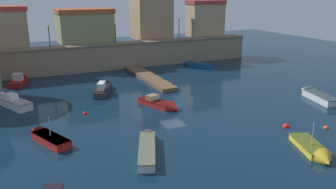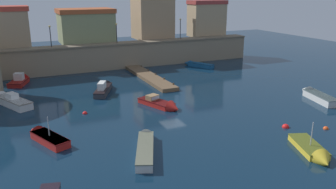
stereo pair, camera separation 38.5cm
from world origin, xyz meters
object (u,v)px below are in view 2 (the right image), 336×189
object	(u,v)px
moored_boat_3	(104,88)
mooring_buoy_2	(286,127)
moored_boat_4	(21,80)
mooring_buoy_0	(326,129)
moored_boat_9	(9,100)
moored_boat_1	(316,95)
moored_boat_2	(197,64)
mooring_buoy_1	(85,114)
moored_boat_0	(314,152)
moored_boat_8	(146,145)
quay_lamp_0	(50,32)
quay_lamp_1	(116,30)
moored_boat_5	(45,136)
moored_boat_7	(162,104)
quay_lamp_2	(180,25)

from	to	relation	value
moored_boat_3	mooring_buoy_2	bearing A→B (deg)	-120.99
moored_boat_4	mooring_buoy_0	distance (m)	38.54
moored_boat_4	moored_boat_9	size ratio (longest dim) A/B	0.70
moored_boat_1	moored_boat_3	distance (m)	25.68
moored_boat_2	mooring_buoy_2	xyz separation A→B (m)	(-5.53, -26.95, -0.34)
moored_boat_9	mooring_buoy_1	bearing A→B (deg)	-158.88
moored_boat_0	moored_boat_8	bearing A→B (deg)	-98.72
moored_boat_3	quay_lamp_0	bearing A→B (deg)	45.62
quay_lamp_1	mooring_buoy_0	xyz separation A→B (m)	(9.97, -33.23, -6.25)
moored_boat_5	moored_boat_7	distance (m)	13.12
moored_boat_8	mooring_buoy_2	world-z (taller)	moored_boat_8
moored_boat_8	moored_boat_5	bearing A→B (deg)	76.60
quay_lamp_0	quay_lamp_2	world-z (taller)	quay_lamp_2
mooring_buoy_1	mooring_buoy_2	xyz separation A→B (m)	(16.34, -11.56, 0.00)
quay_lamp_0	moored_boat_1	world-z (taller)	quay_lamp_0
moored_boat_8	moored_boat_4	bearing A→B (deg)	39.94
moored_boat_2	moored_boat_1	bearing A→B (deg)	162.01
mooring_buoy_2	quay_lamp_1	bearing A→B (deg)	102.30
moored_boat_1	moored_boat_3	size ratio (longest dim) A/B	1.01
moored_boat_7	mooring_buoy_2	size ratio (longest dim) A/B	8.77
moored_boat_8	mooring_buoy_1	bearing A→B (deg)	37.33
mooring_buoy_1	quay_lamp_2	bearing A→B (deg)	43.51
moored_boat_0	moored_boat_9	bearing A→B (deg)	-117.34
moored_boat_1	mooring_buoy_0	bearing A→B (deg)	151.95
quay_lamp_2	mooring_buoy_1	size ratio (longest dim) A/B	7.11
quay_lamp_2	quay_lamp_0	bearing A→B (deg)	180.00
moored_boat_2	moored_boat_3	distance (m)	19.69
moored_boat_9	mooring_buoy_2	distance (m)	29.62
mooring_buoy_0	mooring_buoy_2	distance (m)	3.62
quay_lamp_2	mooring_buoy_1	world-z (taller)	quay_lamp_2
moored_boat_2	quay_lamp_2	bearing A→B (deg)	-16.13
quay_lamp_1	moored_boat_1	distance (m)	31.29
quay_lamp_0	mooring_buoy_2	bearing A→B (deg)	-61.59
moored_boat_4	moored_boat_5	xyz separation A→B (m)	(1.08, -21.19, -0.06)
quay_lamp_0	moored_boat_0	xyz separation A→B (m)	(14.90, -36.71, -5.98)
moored_boat_1	moored_boat_8	distance (m)	23.48
moored_boat_4	moored_boat_5	size ratio (longest dim) A/B	0.91
quay_lamp_0	moored_boat_9	bearing A→B (deg)	-115.83
moored_boat_5	mooring_buoy_1	world-z (taller)	moored_boat_5
moored_boat_2	moored_boat_7	size ratio (longest dim) A/B	0.95
moored_boat_3	mooring_buoy_1	xyz separation A→B (m)	(-3.95, -7.23, -0.47)
quay_lamp_0	mooring_buoy_1	bearing A→B (deg)	-88.14
moored_boat_3	moored_boat_7	size ratio (longest dim) A/B	1.12
quay_lamp_1	moored_boat_9	distance (m)	21.95
moored_boat_0	moored_boat_8	xyz separation A→B (m)	(-11.50, 6.42, 0.08)
quay_lamp_2	mooring_buoy_0	bearing A→B (deg)	-92.48
moored_boat_2	moored_boat_3	bearing A→B (deg)	86.05
moored_boat_4	moored_boat_9	world-z (taller)	moored_boat_4
moored_boat_5	moored_boat_8	size ratio (longest dim) A/B	0.76
quay_lamp_0	moored_boat_0	distance (m)	40.07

